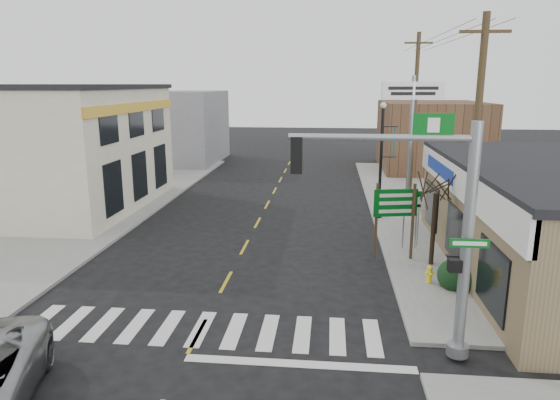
# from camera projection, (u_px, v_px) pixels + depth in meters

# --- Properties ---
(ground) EXTENTS (140.00, 140.00, 0.00)m
(ground) POSITION_uv_depth(u_px,v_px,m) (197.00, 336.00, 14.30)
(ground) COLOR black
(ground) RESTS_ON ground
(sidewalk_right) EXTENTS (6.00, 38.00, 0.13)m
(sidewalk_right) POSITION_uv_depth(u_px,v_px,m) (431.00, 221.00, 26.01)
(sidewalk_right) COLOR gray
(sidewalk_right) RESTS_ON ground
(sidewalk_left) EXTENTS (6.00, 38.00, 0.13)m
(sidewalk_left) POSITION_uv_depth(u_px,v_px,m) (100.00, 212.00, 27.76)
(sidewalk_left) COLOR gray
(sidewalk_left) RESTS_ON ground
(center_line) EXTENTS (0.12, 56.00, 0.01)m
(center_line) POSITION_uv_depth(u_px,v_px,m) (245.00, 247.00, 22.05)
(center_line) COLOR gold
(center_line) RESTS_ON ground
(crosswalk) EXTENTS (11.00, 2.20, 0.01)m
(crosswalk) POSITION_uv_depth(u_px,v_px,m) (201.00, 329.00, 14.69)
(crosswalk) COLOR silver
(crosswalk) RESTS_ON ground
(left_building) EXTENTS (12.00, 12.00, 6.80)m
(left_building) POSITION_uv_depth(u_px,v_px,m) (36.00, 149.00, 28.36)
(left_building) COLOR beige
(left_building) RESTS_ON ground
(bldg_distant_right) EXTENTS (8.00, 10.00, 5.60)m
(bldg_distant_right) POSITION_uv_depth(u_px,v_px,m) (431.00, 136.00, 41.56)
(bldg_distant_right) COLOR brown
(bldg_distant_right) RESTS_ON ground
(bldg_distant_left) EXTENTS (9.00, 10.00, 6.40)m
(bldg_distant_left) POSITION_uv_depth(u_px,v_px,m) (170.00, 127.00, 45.65)
(bldg_distant_left) COLOR slate
(bldg_distant_left) RESTS_ON ground
(traffic_signal_pole) EXTENTS (4.93, 0.38, 6.24)m
(traffic_signal_pole) POSITION_uv_depth(u_px,v_px,m) (438.00, 217.00, 12.27)
(traffic_signal_pole) COLOR gray
(traffic_signal_pole) RESTS_ON sidewalk_right
(guide_sign) EXTENTS (1.77, 0.14, 3.10)m
(guide_sign) POSITION_uv_depth(u_px,v_px,m) (395.00, 211.00, 19.82)
(guide_sign) COLOR #493821
(guide_sign) RESTS_ON sidewalk_right
(fire_hydrant) EXTENTS (0.20, 0.20, 0.65)m
(fire_hydrant) POSITION_uv_depth(u_px,v_px,m) (429.00, 273.00, 17.70)
(fire_hydrant) COLOR yellow
(fire_hydrant) RESTS_ON sidewalk_right
(ped_crossing_sign) EXTENTS (1.01, 0.07, 2.59)m
(ped_crossing_sign) POSITION_uv_depth(u_px,v_px,m) (405.00, 208.00, 21.18)
(ped_crossing_sign) COLOR gray
(ped_crossing_sign) RESTS_ON sidewalk_right
(lamp_post) EXTENTS (0.78, 0.61, 6.01)m
(lamp_post) POSITION_uv_depth(u_px,v_px,m) (382.00, 152.00, 25.67)
(lamp_post) COLOR black
(lamp_post) RESTS_ON sidewalk_right
(dance_center_sign) EXTENTS (3.46, 0.22, 7.34)m
(dance_center_sign) POSITION_uv_depth(u_px,v_px,m) (412.00, 111.00, 26.56)
(dance_center_sign) COLOR gray
(dance_center_sign) RESTS_ON sidewalk_right
(bare_tree) EXTENTS (2.14, 2.14, 4.27)m
(bare_tree) POSITION_uv_depth(u_px,v_px,m) (437.00, 180.00, 18.84)
(bare_tree) COLOR black
(bare_tree) RESTS_ON sidewalk_right
(shrub_front) EXTENTS (1.15, 1.15, 0.86)m
(shrub_front) POSITION_uv_depth(u_px,v_px,m) (454.00, 275.00, 17.30)
(shrub_front) COLOR #163512
(shrub_front) RESTS_ON sidewalk_right
(shrub_back) EXTENTS (1.14, 1.14, 0.86)m
(shrub_back) POSITION_uv_depth(u_px,v_px,m) (517.00, 255.00, 19.42)
(shrub_back) COLOR black
(shrub_back) RESTS_ON sidewalk_right
(utility_pole_near) EXTENTS (1.58, 0.24, 9.11)m
(utility_pole_near) POSITION_uv_depth(u_px,v_px,m) (474.00, 153.00, 16.49)
(utility_pole_near) COLOR #42241A
(utility_pole_near) RESTS_ON sidewalk_right
(utility_pole_far) EXTENTS (1.75, 0.26, 10.05)m
(utility_pole_far) POSITION_uv_depth(u_px,v_px,m) (414.00, 112.00, 31.92)
(utility_pole_far) COLOR #422E20
(utility_pole_far) RESTS_ON sidewalk_right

